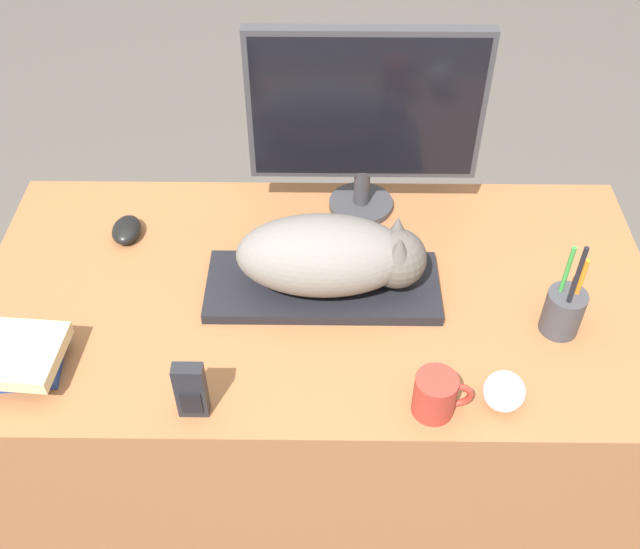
# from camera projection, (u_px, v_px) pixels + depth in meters

# --- Properties ---
(desk) EXTENTS (1.40, 0.72, 0.74)m
(desk) POSITION_uv_depth(u_px,v_px,m) (318.00, 397.00, 1.81)
(desk) COLOR brown
(desk) RESTS_ON ground_plane
(keyboard) EXTENTS (0.48, 0.19, 0.02)m
(keyboard) POSITION_uv_depth(u_px,v_px,m) (323.00, 287.00, 1.53)
(keyboard) COLOR black
(keyboard) RESTS_ON desk
(cat) EXTENTS (0.38, 0.18, 0.15)m
(cat) POSITION_uv_depth(u_px,v_px,m) (335.00, 255.00, 1.47)
(cat) COLOR #66605B
(cat) RESTS_ON keyboard
(monitor) EXTENTS (0.50, 0.15, 0.44)m
(monitor) POSITION_uv_depth(u_px,v_px,m) (366.00, 113.00, 1.56)
(monitor) COLOR #333338
(monitor) RESTS_ON desk
(computer_mouse) EXTENTS (0.06, 0.09, 0.04)m
(computer_mouse) POSITION_uv_depth(u_px,v_px,m) (127.00, 230.00, 1.65)
(computer_mouse) COLOR black
(computer_mouse) RESTS_ON desk
(coffee_mug) EXTENTS (0.11, 0.08, 0.09)m
(coffee_mug) POSITION_uv_depth(u_px,v_px,m) (436.00, 395.00, 1.30)
(coffee_mug) COLOR #9E2D23
(coffee_mug) RESTS_ON desk
(pen_cup) EXTENTS (0.08, 0.08, 0.23)m
(pen_cup) POSITION_uv_depth(u_px,v_px,m) (564.00, 310.00, 1.43)
(pen_cup) COLOR #38383D
(pen_cup) RESTS_ON desk
(baseball) EXTENTS (0.08, 0.08, 0.08)m
(baseball) POSITION_uv_depth(u_px,v_px,m) (504.00, 391.00, 1.32)
(baseball) COLOR silver
(baseball) RESTS_ON desk
(phone) EXTENTS (0.05, 0.03, 0.12)m
(phone) POSITION_uv_depth(u_px,v_px,m) (191.00, 391.00, 1.29)
(phone) COLOR black
(phone) RESTS_ON desk
(book_stack) EXTENTS (0.19, 0.16, 0.06)m
(book_stack) POSITION_uv_depth(u_px,v_px,m) (14.00, 357.00, 1.38)
(book_stack) COLOR navy
(book_stack) RESTS_ON desk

